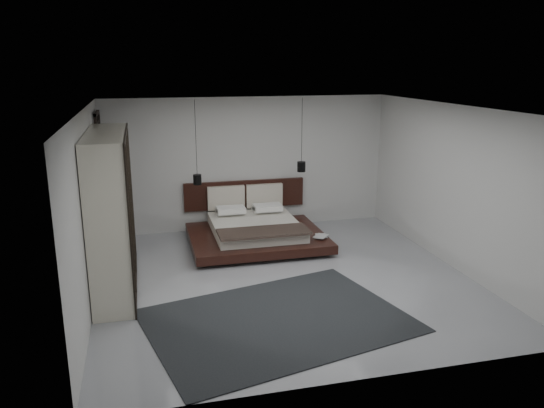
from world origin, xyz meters
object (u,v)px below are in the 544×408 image
object	(u,v)px
pendant_left	(197,179)
wardrobe	(111,212)
rug	(278,320)
pendant_right	(301,166)
bed	(255,229)
lattice_screen	(102,181)

from	to	relation	value
pendant_left	wardrobe	bearing A→B (deg)	-128.21
wardrobe	rug	size ratio (longest dim) A/B	0.73
pendant_right	pendant_left	bearing A→B (deg)	-180.00
bed	pendant_left	distance (m)	1.51
pendant_right	wardrobe	bearing A→B (deg)	-151.93
bed	pendant_left	size ratio (longest dim) A/B	1.58
lattice_screen	pendant_left	bearing A→B (deg)	-4.65
pendant_left	pendant_right	size ratio (longest dim) A/B	1.10
bed	wardrobe	world-z (taller)	wardrobe
lattice_screen	pendant_left	distance (m)	1.80
lattice_screen	pendant_left	xyz separation A→B (m)	(1.79, -0.15, -0.03)
bed	pendant_left	world-z (taller)	pendant_left
wardrobe	rug	distance (m)	3.08
lattice_screen	rug	world-z (taller)	lattice_screen
bed	lattice_screen	bearing A→B (deg)	169.40
lattice_screen	rug	size ratio (longest dim) A/B	0.75
lattice_screen	pendant_right	bearing A→B (deg)	-2.13
bed	rug	size ratio (longest dim) A/B	0.75
pendant_right	lattice_screen	bearing A→B (deg)	177.87
bed	pendant_right	world-z (taller)	pendant_right
lattice_screen	pendant_left	world-z (taller)	pendant_left
pendant_right	wardrobe	size ratio (longest dim) A/B	0.59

